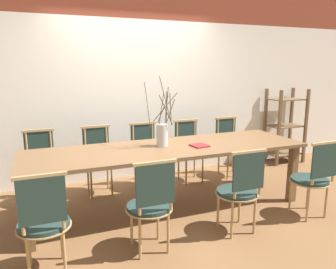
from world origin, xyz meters
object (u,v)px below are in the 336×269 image
Objects in this scene: shelving_rack at (285,126)px; chair_near_center at (240,188)px; vase_centerpiece at (162,134)px; book_stack at (200,145)px; chair_far_center at (146,153)px; dining_table at (168,153)px.

chair_near_center is at bearing -139.57° from shelving_rack.
book_stack is (0.41, -0.17, -0.14)m from vase_centerpiece.
chair_far_center is at bearing -174.53° from shelving_rack.
book_stack is at bearing 97.45° from chair_near_center.
shelving_rack is (2.25, 1.92, 0.16)m from chair_near_center.
dining_table is 0.97m from chair_near_center.
chair_far_center reaches higher than book_stack.
dining_table is at bearing 90.54° from chair_far_center.
dining_table is 2.52× the size of shelving_rack.
vase_centerpiece is (-0.05, 0.06, 0.23)m from dining_table.
vase_centerpiece reaches higher than chair_near_center.
chair_far_center is at bearing 90.54° from dining_table.
vase_centerpiece reaches higher than book_stack.
dining_table is 0.24m from vase_centerpiece.
dining_table is 0.39m from book_stack.
chair_far_center is (-0.46, 1.66, 0.00)m from chair_near_center.
chair_far_center is 1.11× the size of vase_centerpiece.
dining_table is 3.62× the size of chair_far_center.
shelving_rack reaches higher than book_stack.
vase_centerpiece is at bearing 119.41° from chair_near_center.
chair_far_center is at bearing 87.09° from vase_centerpiece.
chair_far_center is at bearing 111.60° from book_stack.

